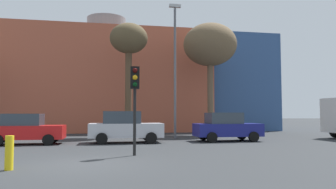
# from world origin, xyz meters

# --- Properties ---
(ground_plane) EXTENTS (200.00, 200.00, 0.00)m
(ground_plane) POSITION_xyz_m (0.00, 0.00, 0.00)
(ground_plane) COLOR #2D3033
(building_backdrop) EXTENTS (33.99, 10.64, 11.61)m
(building_backdrop) POSITION_xyz_m (0.37, 22.32, 4.86)
(building_backdrop) COLOR #B2563D
(building_backdrop) RESTS_ON ground_plane
(parked_car_1) EXTENTS (3.86, 1.90, 1.67)m
(parked_car_1) POSITION_xyz_m (-3.63, 7.66, 0.83)
(parked_car_1) COLOR red
(parked_car_1) RESTS_ON ground_plane
(parked_car_2) EXTENTS (4.19, 2.05, 1.81)m
(parked_car_2) POSITION_xyz_m (1.72, 7.66, 0.90)
(parked_car_2) COLOR silver
(parked_car_2) RESTS_ON ground_plane
(parked_car_3) EXTENTS (4.01, 1.97, 1.74)m
(parked_car_3) POSITION_xyz_m (7.89, 7.66, 0.86)
(parked_car_3) COLOR navy
(parked_car_3) RESTS_ON ground_plane
(traffic_light_island) EXTENTS (0.37, 0.37, 3.57)m
(traffic_light_island) POSITION_xyz_m (1.85, 1.91, 2.63)
(traffic_light_island) COLOR black
(traffic_light_island) RESTS_ON ground_plane
(bare_tree_0) EXTENTS (2.86, 2.86, 8.52)m
(bare_tree_0) POSITION_xyz_m (2.19, 12.91, 7.05)
(bare_tree_0) COLOR brown
(bare_tree_0) RESTS_ON ground_plane
(bare_tree_2) EXTENTS (4.35, 4.35, 9.06)m
(bare_tree_2) POSITION_xyz_m (8.84, 13.67, 7.23)
(bare_tree_2) COLOR brown
(bare_tree_2) RESTS_ON ground_plane
(bollard_yellow_0) EXTENTS (0.24, 0.24, 1.01)m
(bollard_yellow_0) POSITION_xyz_m (-2.03, -0.72, 0.51)
(bollard_yellow_0) COLOR yellow
(bollard_yellow_0) RESTS_ON ground_plane
(street_lamp) EXTENTS (0.80, 0.24, 9.16)m
(street_lamp) POSITION_xyz_m (5.16, 9.99, 5.12)
(street_lamp) COLOR #59595E
(street_lamp) RESTS_ON ground_plane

